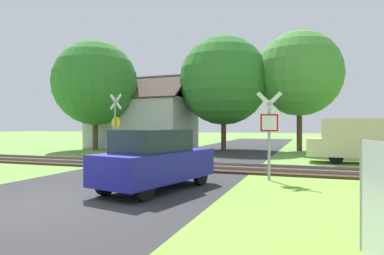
# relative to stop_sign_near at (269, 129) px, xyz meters

# --- Properties ---
(ground_plane) EXTENTS (160.00, 160.00, 0.00)m
(ground_plane) POSITION_rel_stop_sign_near_xyz_m (-4.49, -5.43, -1.78)
(ground_plane) COLOR #6B9942
(road_asphalt) EXTENTS (7.21, 80.00, 0.01)m
(road_asphalt) POSITION_rel_stop_sign_near_xyz_m (-4.49, -3.43, -1.78)
(road_asphalt) COLOR #2D2D30
(road_asphalt) RESTS_ON ground
(rail_track) EXTENTS (60.00, 2.60, 0.22)m
(rail_track) POSITION_rel_stop_sign_near_xyz_m (-4.49, 2.38, -1.72)
(rail_track) COLOR #422D1E
(rail_track) RESTS_ON ground
(stop_sign_near) EXTENTS (0.87, 0.20, 3.07)m
(stop_sign_near) POSITION_rel_stop_sign_near_xyz_m (0.00, 0.00, 0.00)
(stop_sign_near) COLOR #9E9EA5
(stop_sign_near) RESTS_ON ground
(crossing_sign_far) EXTENTS (0.86, 0.23, 3.64)m
(crossing_sign_far) POSITION_rel_stop_sign_near_xyz_m (-8.80, 4.37, 0.30)
(crossing_sign_far) COLOR #9E9EA5
(crossing_sign_far) RESTS_ON ground
(house) EXTENTS (9.12, 5.81, 5.96)m
(house) POSITION_rel_stop_sign_near_xyz_m (-12.03, 13.64, 0.41)
(house) COLOR #B7B7BC
(house) RESTS_ON ground
(tree_left) EXTENTS (6.54, 6.54, 8.47)m
(tree_left) POSITION_rel_stop_sign_near_xyz_m (-14.53, 10.70, 3.41)
(tree_left) COLOR #513823
(tree_left) RESTS_ON ground
(tree_right) EXTENTS (6.28, 6.28, 8.88)m
(tree_right) POSITION_rel_stop_sign_near_xyz_m (0.56, 14.58, 3.95)
(tree_right) COLOR #513823
(tree_right) RESTS_ON ground
(tree_center) EXTENTS (6.86, 6.86, 8.79)m
(tree_center) POSITION_rel_stop_sign_near_xyz_m (-5.01, 13.78, 3.58)
(tree_center) COLOR #513823
(tree_center) RESTS_ON ground
(mail_truck) EXTENTS (4.94, 2.00, 2.24)m
(mail_truck) POSITION_rel_stop_sign_near_xyz_m (3.80, 6.86, -0.54)
(mail_truck) COLOR beige
(mail_truck) RESTS_ON ground
(parked_car) EXTENTS (2.51, 4.27, 1.78)m
(parked_car) POSITION_rel_stop_sign_near_xyz_m (-2.95, -2.89, -0.89)
(parked_car) COLOR navy
(parked_car) RESTS_ON ground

